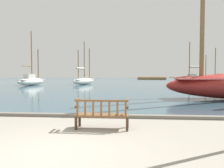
% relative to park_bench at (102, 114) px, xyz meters
% --- Properties ---
extents(ground_plane, '(160.00, 160.00, 0.00)m').
position_rel_park_bench_xyz_m(ground_plane, '(-0.81, -2.08, -0.47)').
color(ground_plane, gray).
extents(harbor_water, '(100.00, 80.00, 0.08)m').
position_rel_park_bench_xyz_m(harbor_water, '(-0.81, 41.92, -0.43)').
color(harbor_water, '#385666').
rests_on(harbor_water, ground).
extents(quay_edge_kerb, '(40.00, 0.30, 0.12)m').
position_rel_park_bench_xyz_m(quay_edge_kerb, '(-0.81, 1.77, -0.41)').
color(quay_edge_kerb, slate).
rests_on(quay_edge_kerb, ground).
extents(park_bench, '(1.60, 0.53, 0.92)m').
position_rel_park_bench_xyz_m(park_bench, '(0.00, 0.00, 0.00)').
color(park_bench, '#3D2A19').
rests_on(park_bench, ground).
extents(sailboat_outer_port, '(2.54, 5.58, 7.43)m').
position_rel_park_bench_xyz_m(sailboat_outer_port, '(-12.94, 22.53, 0.28)').
color(sailboat_outer_port, silver).
rests_on(sailboat_outer_port, harbor_water).
extents(sailboat_distant_harbor, '(5.20, 1.73, 5.70)m').
position_rel_park_bench_xyz_m(sailboat_distant_harbor, '(14.28, 29.53, 0.11)').
color(sailboat_distant_harbor, silver).
rests_on(sailboat_distant_harbor, harbor_water).
extents(sailboat_centre_channel, '(2.94, 6.99, 6.43)m').
position_rel_park_bench_xyz_m(sailboat_centre_channel, '(-6.20, 25.54, 0.22)').
color(sailboat_centre_channel, silver).
rests_on(sailboat_centre_channel, harbor_water).
extents(sailboat_outer_starboard, '(7.92, 3.70, 8.07)m').
position_rel_park_bench_xyz_m(sailboat_outer_starboard, '(12.91, 39.58, 0.33)').
color(sailboat_outer_starboard, maroon).
rests_on(sailboat_outer_starboard, harbor_water).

